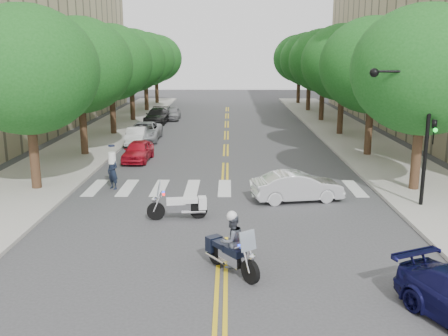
{
  "coord_description": "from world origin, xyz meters",
  "views": [
    {
      "loc": [
        0.21,
        -16.45,
        6.35
      ],
      "look_at": [
        -0.02,
        5.17,
        1.3
      ],
      "focal_mm": 40.0,
      "sensor_mm": 36.0,
      "label": 1
    }
  ],
  "objects_px": {
    "motorcycle_parked": "(183,206)",
    "convertible": "(298,186)",
    "motorcycle_police": "(231,245)",
    "officer_standing": "(113,171)"
  },
  "relations": [
    {
      "from": "convertible",
      "to": "motorcycle_police",
      "type": "bearing_deg",
      "value": 147.76
    },
    {
      "from": "officer_standing",
      "to": "convertible",
      "type": "xyz_separation_m",
      "value": [
        8.47,
        -1.84,
        -0.21
      ]
    },
    {
      "from": "motorcycle_police",
      "to": "motorcycle_parked",
      "type": "height_order",
      "value": "motorcycle_police"
    },
    {
      "from": "motorcycle_parked",
      "to": "convertible",
      "type": "bearing_deg",
      "value": -70.8
    },
    {
      "from": "officer_standing",
      "to": "motorcycle_police",
      "type": "bearing_deg",
      "value": -20.63
    },
    {
      "from": "motorcycle_police",
      "to": "officer_standing",
      "type": "xyz_separation_m",
      "value": [
        -5.54,
        9.12,
        0.01
      ]
    },
    {
      "from": "motorcycle_parked",
      "to": "convertible",
      "type": "height_order",
      "value": "motorcycle_parked"
    },
    {
      "from": "motorcycle_police",
      "to": "officer_standing",
      "type": "bearing_deg",
      "value": -95.13
    },
    {
      "from": "motorcycle_parked",
      "to": "convertible",
      "type": "relative_size",
      "value": 0.6
    },
    {
      "from": "motorcycle_police",
      "to": "motorcycle_parked",
      "type": "relative_size",
      "value": 0.86
    }
  ]
}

